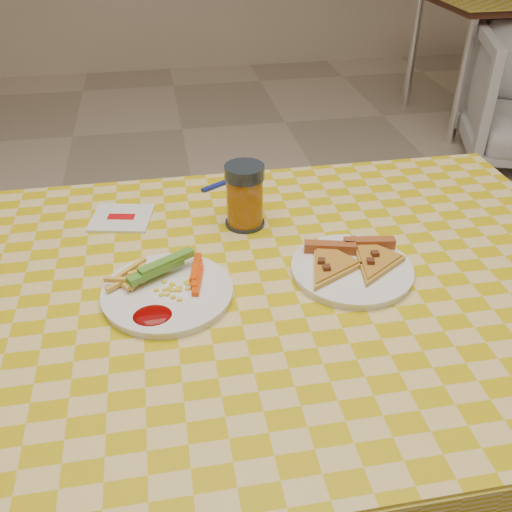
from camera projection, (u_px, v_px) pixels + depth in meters
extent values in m
cylinder|color=silver|center=(22.00, 354.00, 1.41)|extent=(0.06, 0.06, 0.71)
cylinder|color=silver|center=(430.00, 305.00, 1.57)|extent=(0.06, 0.06, 0.71)
cube|color=#4E281B|center=(262.00, 294.00, 1.01)|extent=(1.20, 0.80, 0.04)
cylinder|color=silver|center=(461.00, 84.00, 3.21)|extent=(0.06, 0.06, 0.71)
cylinder|color=silver|center=(413.00, 52.00, 3.76)|extent=(0.06, 0.06, 0.71)
cylinder|color=white|center=(168.00, 294.00, 0.96)|extent=(0.28, 0.28, 0.01)
cylinder|color=white|center=(352.00, 271.00, 1.01)|extent=(0.24, 0.24, 0.01)
cube|color=#246710|center=(161.00, 266.00, 0.97)|extent=(0.11, 0.08, 0.02)
cube|color=#E6440A|center=(197.00, 274.00, 0.98)|extent=(0.07, 0.09, 0.02)
ellipsoid|color=#710202|center=(152.00, 316.00, 0.90)|extent=(0.06, 0.05, 0.01)
cube|color=#AD5327|center=(330.00, 248.00, 1.04)|extent=(0.10, 0.04, 0.02)
cube|color=#AD5327|center=(369.00, 244.00, 1.05)|extent=(0.10, 0.03, 0.02)
cylinder|color=black|center=(245.00, 223.00, 1.15)|extent=(0.08, 0.08, 0.01)
cylinder|color=#8E500F|center=(245.00, 201.00, 1.13)|extent=(0.07, 0.07, 0.10)
cylinder|color=black|center=(244.00, 172.00, 1.09)|extent=(0.08, 0.08, 0.03)
cube|color=silver|center=(121.00, 218.00, 1.17)|extent=(0.14, 0.13, 0.01)
cube|color=red|center=(121.00, 217.00, 1.17)|extent=(0.06, 0.03, 0.00)
cube|color=navy|center=(220.00, 184.00, 1.29)|extent=(0.09, 0.06, 0.01)
cube|color=silver|center=(243.00, 176.00, 1.33)|extent=(0.05, 0.04, 0.00)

